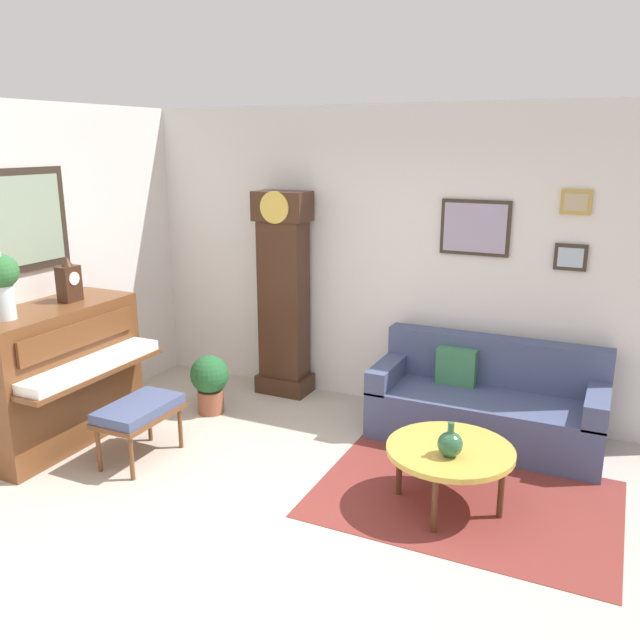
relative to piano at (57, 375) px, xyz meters
name	(u,v)px	position (x,y,z in m)	size (l,w,h in m)	color
ground_plane	(272,528)	(2.23, -0.34, -0.65)	(6.40, 6.00, 0.10)	#B2A899
wall_back	(395,260)	(2.24, 2.06, 0.81)	(5.30, 0.13, 2.80)	silver
area_rug	(464,499)	(3.34, 0.50, -0.59)	(2.10, 1.50, 0.01)	maroon
piano	(57,375)	(0.00, 0.00, 0.00)	(0.87, 1.44, 1.17)	brown
piano_bench	(139,412)	(0.84, 0.01, -0.19)	(0.42, 0.70, 0.48)	brown
grandfather_clock	(284,300)	(1.18, 1.81, 0.37)	(0.52, 0.34, 2.03)	#3D2316
couch	(487,404)	(3.26, 1.58, -0.28)	(1.90, 0.80, 0.84)	#424C70
coffee_table	(450,452)	(3.25, 0.37, -0.18)	(0.88, 0.88, 0.45)	gold
mantel_clock	(69,281)	(0.00, 0.23, 0.75)	(0.13, 0.18, 0.38)	#3D2316
flower_vase	(2,279)	(0.00, -0.41, 0.89)	(0.26, 0.26, 0.58)	silver
green_jug	(450,444)	(3.27, 0.24, -0.06)	(0.17, 0.17, 0.24)	#234C33
potted_plant	(210,380)	(0.81, 1.03, -0.27)	(0.36, 0.36, 0.56)	#935138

